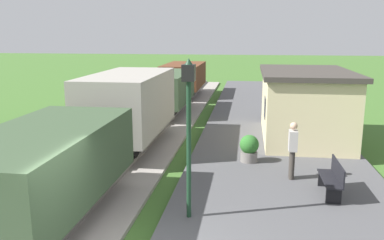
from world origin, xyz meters
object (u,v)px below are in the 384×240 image
object	(u,v)px
potted_planter	(249,148)
lamp_post_near	(189,110)
freight_train	(149,100)
station_hut	(304,104)
bench_near_hut	(333,178)
person_waiting	(293,148)
bench_down_platform	(293,109)

from	to	relation	value
potted_planter	lamp_post_near	xyz separation A→B (m)	(-1.38, -4.40, 2.08)
freight_train	station_hut	size ratio (longest dim) A/B	4.48
bench_near_hut	potted_planter	size ratio (longest dim) A/B	1.64
person_waiting	potted_planter	xyz separation A→B (m)	(-1.25, 1.45, -0.46)
station_hut	lamp_post_near	world-z (taller)	lamp_post_near
lamp_post_near	potted_planter	bearing A→B (deg)	72.57
station_hut	bench_near_hut	size ratio (longest dim) A/B	3.87
freight_train	station_hut	distance (m)	6.92
potted_planter	bench_near_hut	bearing A→B (deg)	-49.27
station_hut	freight_train	bearing A→B (deg)	169.41
bench_near_hut	bench_down_platform	distance (m)	10.01
person_waiting	potted_planter	distance (m)	1.97
bench_down_platform	lamp_post_near	xyz separation A→B (m)	(-3.58, -11.85, 2.08)
bench_near_hut	person_waiting	bearing A→B (deg)	130.62
person_waiting	potted_planter	bearing A→B (deg)	-48.83
freight_train	bench_near_hut	bearing A→B (deg)	-47.10
bench_near_hut	person_waiting	size ratio (longest dim) A/B	0.88
freight_train	bench_near_hut	world-z (taller)	freight_train
bench_down_platform	lamp_post_near	distance (m)	12.56
bench_down_platform	person_waiting	size ratio (longest dim) A/B	0.88
lamp_post_near	freight_train	bearing A→B (deg)	109.44
station_hut	bench_near_hut	bearing A→B (deg)	-89.78
bench_near_hut	person_waiting	distance (m)	1.53
bench_near_hut	potted_planter	xyz separation A→B (m)	(-2.20, 2.56, 0.00)
potted_planter	lamp_post_near	world-z (taller)	lamp_post_near
station_hut	bench_near_hut	distance (m)	6.14
lamp_post_near	station_hut	bearing A→B (deg)	65.79
freight_train	bench_near_hut	size ratio (longest dim) A/B	17.33
freight_train	station_hut	xyz separation A→B (m)	(6.80, -1.27, 0.17)
station_hut	person_waiting	bearing A→B (deg)	-100.59
bench_down_platform	person_waiting	bearing A→B (deg)	-96.10
freight_train	bench_down_platform	distance (m)	7.37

